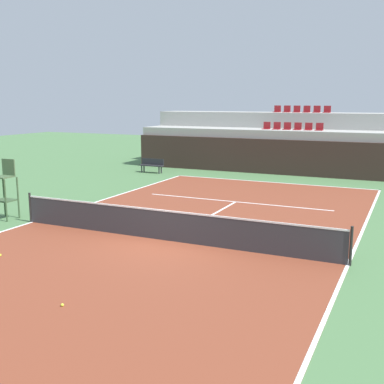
# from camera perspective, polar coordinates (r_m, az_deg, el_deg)

# --- Properties ---
(ground_plane) EXTENTS (80.00, 80.00, 0.00)m
(ground_plane) POSITION_cam_1_polar(r_m,az_deg,el_deg) (15.07, -3.07, -5.80)
(ground_plane) COLOR #477042
(court_surface) EXTENTS (11.00, 24.00, 0.01)m
(court_surface) POSITION_cam_1_polar(r_m,az_deg,el_deg) (15.07, -3.07, -5.78)
(court_surface) COLOR brown
(court_surface) RESTS_ON ground_plane
(baseline_far) EXTENTS (11.00, 0.10, 0.00)m
(baseline_far) POSITION_cam_1_polar(r_m,az_deg,el_deg) (25.97, 9.37, 1.15)
(baseline_far) COLOR white
(baseline_far) RESTS_ON court_surface
(sideline_left) EXTENTS (0.10, 24.00, 0.00)m
(sideline_left) POSITION_cam_1_polar(r_m,az_deg,el_deg) (18.19, -18.45, -3.40)
(sideline_left) COLOR white
(sideline_left) RESTS_ON court_surface
(sideline_right) EXTENTS (0.10, 24.00, 0.00)m
(sideline_right) POSITION_cam_1_polar(r_m,az_deg,el_deg) (13.52, 18.03, -8.26)
(sideline_right) COLOR white
(sideline_right) RESTS_ON court_surface
(service_line_far) EXTENTS (8.26, 0.10, 0.00)m
(service_line_far) POSITION_cam_1_polar(r_m,az_deg,el_deg) (20.77, 5.23, -1.16)
(service_line_far) COLOR white
(service_line_far) RESTS_ON court_surface
(centre_service_line) EXTENTS (0.10, 6.40, 0.00)m
(centre_service_line) POSITION_cam_1_polar(r_m,az_deg,el_deg) (17.86, 1.75, -3.10)
(centre_service_line) COLOR white
(centre_service_line) RESTS_ON court_surface
(back_wall) EXTENTS (19.41, 0.30, 2.06)m
(back_wall) POSITION_cam_1_polar(r_m,az_deg,el_deg) (28.66, 11.03, 4.05)
(back_wall) COLOR #33231E
(back_wall) RESTS_ON ground_plane
(stands_tier_lower) EXTENTS (19.41, 2.40, 2.57)m
(stands_tier_lower) POSITION_cam_1_polar(r_m,az_deg,el_deg) (29.93, 11.68, 4.80)
(stands_tier_lower) COLOR #9E9E99
(stands_tier_lower) RESTS_ON ground_plane
(stands_tier_upper) EXTENTS (19.41, 2.40, 3.55)m
(stands_tier_upper) POSITION_cam_1_polar(r_m,az_deg,el_deg) (32.22, 12.71, 6.05)
(stands_tier_upper) COLOR #9E9E99
(stands_tier_upper) RESTS_ON ground_plane
(seating_row_lower) EXTENTS (3.66, 0.44, 0.44)m
(seating_row_lower) POSITION_cam_1_polar(r_m,az_deg,el_deg) (29.92, 11.83, 7.49)
(seating_row_lower) COLOR maroon
(seating_row_lower) RESTS_ON stands_tier_lower
(seating_row_upper) EXTENTS (3.66, 0.44, 0.44)m
(seating_row_upper) POSITION_cam_1_polar(r_m,az_deg,el_deg) (32.22, 12.89, 9.42)
(seating_row_upper) COLOR maroon
(seating_row_upper) RESTS_ON stands_tier_upper
(tennis_net) EXTENTS (11.08, 0.08, 1.07)m
(tennis_net) POSITION_cam_1_polar(r_m,az_deg,el_deg) (14.94, -3.09, -3.93)
(tennis_net) COLOR black
(tennis_net) RESTS_ON court_surface
(umpire_chair) EXTENTS (0.76, 0.66, 2.20)m
(umpire_chair) POSITION_cam_1_polar(r_m,az_deg,el_deg) (18.87, -21.31, 0.55)
(umpire_chair) COLOR #334C2D
(umpire_chair) RESTS_ON ground_plane
(player_bench) EXTENTS (1.50, 0.40, 0.85)m
(player_bench) POSITION_cam_1_polar(r_m,az_deg,el_deg) (29.15, -4.79, 3.29)
(player_bench) COLOR #232328
(player_bench) RESTS_ON ground_plane
(tennis_ball_1) EXTENTS (0.07, 0.07, 0.07)m
(tennis_ball_1) POSITION_cam_1_polar(r_m,az_deg,el_deg) (10.80, -15.16, -12.83)
(tennis_ball_1) COLOR #CCE033
(tennis_ball_1) RESTS_ON court_surface
(tennis_ball_2) EXTENTS (0.07, 0.07, 0.07)m
(tennis_ball_2) POSITION_cam_1_polar(r_m,az_deg,el_deg) (14.59, -21.82, -6.97)
(tennis_ball_2) COLOR #CCE033
(tennis_ball_2) RESTS_ON court_surface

